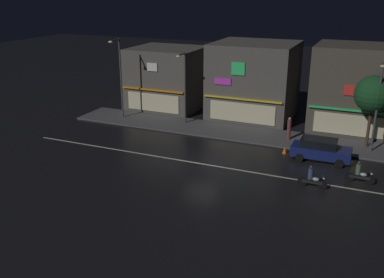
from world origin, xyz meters
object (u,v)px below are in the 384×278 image
object	(u,v)px
motorcycle_lead	(312,178)
traffic_cone	(285,150)
streetlamp_mid	(184,82)
pedestrian_on_sidewalk	(289,129)
streetlamp_west	(119,72)
parked_car_near_kerb	(320,149)
streetlamp_east	(378,100)
motorcycle_following	(359,174)

from	to	relation	value
motorcycle_lead	traffic_cone	bearing A→B (deg)	-62.76
streetlamp_mid	pedestrian_on_sidewalk	size ratio (longest dim) A/B	3.45
streetlamp_west	parked_car_near_kerb	size ratio (longest dim) A/B	1.77
streetlamp_east	parked_car_near_kerb	distance (m)	5.72
streetlamp_mid	traffic_cone	distance (m)	11.51
motorcycle_following	streetlamp_east	bearing A→B (deg)	84.29
motorcycle_lead	motorcycle_following	bearing A→B (deg)	-145.15
parked_car_near_kerb	motorcycle_lead	size ratio (longest dim) A/B	2.26
pedestrian_on_sidewalk	motorcycle_lead	xyz separation A→B (m)	(3.19, -8.38, -0.41)
streetlamp_east	motorcycle_following	size ratio (longest dim) A/B	3.71
parked_car_near_kerb	streetlamp_west	bearing A→B (deg)	170.38
streetlamp_west	pedestrian_on_sidewalk	xyz separation A→B (m)	(16.31, 0.12, -3.56)
pedestrian_on_sidewalk	motorcycle_following	xyz separation A→B (m)	(5.96, -6.39, -0.41)
motorcycle_lead	motorcycle_following	xyz separation A→B (m)	(2.77, 1.99, 0.00)
streetlamp_west	streetlamp_mid	distance (m)	6.46
streetlamp_mid	motorcycle_lead	distance (m)	16.24
motorcycle_lead	pedestrian_on_sidewalk	bearing A→B (deg)	-70.02
pedestrian_on_sidewalk	traffic_cone	distance (m)	3.14
streetlamp_east	pedestrian_on_sidewalk	world-z (taller)	streetlamp_east
streetlamp_east	streetlamp_west	bearing A→B (deg)	179.31
streetlamp_mid	parked_car_near_kerb	bearing A→B (deg)	-17.12
pedestrian_on_sidewalk	motorcycle_following	size ratio (longest dim) A/B	1.01
streetlamp_east	streetlamp_mid	bearing A→B (deg)	176.57
streetlamp_east	pedestrian_on_sidewalk	size ratio (longest dim) A/B	3.68
streetlamp_west	motorcycle_lead	size ratio (longest dim) A/B	4.01
pedestrian_on_sidewalk	motorcycle_following	world-z (taller)	pedestrian_on_sidewalk
parked_car_near_kerb	motorcycle_following	xyz separation A→B (m)	(2.92, -2.99, -0.24)
motorcycle_lead	motorcycle_following	distance (m)	3.42
parked_car_near_kerb	motorcycle_following	world-z (taller)	parked_car_near_kerb
streetlamp_mid	motorcycle_lead	bearing A→B (deg)	-34.39
pedestrian_on_sidewalk	streetlamp_east	bearing A→B (deg)	22.27
pedestrian_on_sidewalk	streetlamp_mid	bearing A→B (deg)	-157.66
motorcycle_lead	traffic_cone	size ratio (longest dim) A/B	3.45
parked_car_near_kerb	traffic_cone	world-z (taller)	parked_car_near_kerb
motorcycle_following	streetlamp_west	bearing A→B (deg)	163.60
streetlamp_mid	traffic_cone	world-z (taller)	streetlamp_mid
pedestrian_on_sidewalk	traffic_cone	xyz separation A→B (m)	(0.33, -3.03, -0.76)
streetlamp_west	motorcycle_lead	world-z (taller)	streetlamp_west
motorcycle_lead	streetlamp_mid	bearing A→B (deg)	-35.24
streetlamp_west	traffic_cone	distance (m)	17.44
parked_car_near_kerb	pedestrian_on_sidewalk	bearing A→B (deg)	131.79
motorcycle_lead	streetlamp_east	bearing A→B (deg)	-113.31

